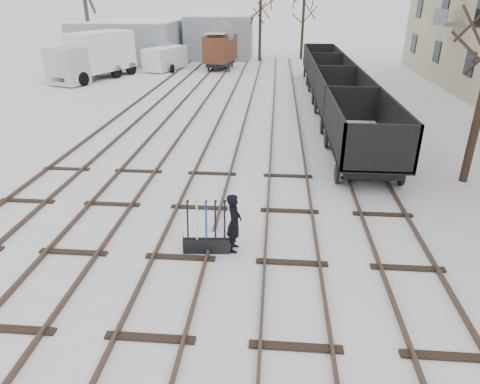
% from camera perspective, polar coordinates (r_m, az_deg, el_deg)
% --- Properties ---
extents(ground, '(120.00, 120.00, 0.00)m').
position_cam_1_polar(ground, '(11.83, -7.92, -8.75)').
color(ground, white).
rests_on(ground, ground).
extents(tracks, '(13.90, 52.00, 0.16)m').
position_cam_1_polar(tracks, '(24.25, -1.11, 9.47)').
color(tracks, black).
rests_on(tracks, ground).
extents(shed_left, '(10.00, 8.00, 4.10)m').
position_cam_1_polar(shed_left, '(48.33, -14.62, 18.81)').
color(shed_left, gray).
rests_on(shed_left, ground).
extents(shed_right, '(7.00, 6.00, 4.50)m').
position_cam_1_polar(shed_right, '(50.18, -2.73, 19.95)').
color(shed_right, gray).
rests_on(shed_right, ground).
extents(ground_frame, '(1.33, 0.52, 1.49)m').
position_cam_1_polar(ground_frame, '(11.95, -4.42, -6.58)').
color(ground_frame, black).
rests_on(ground_frame, ground).
extents(worker, '(0.41, 0.62, 1.70)m').
position_cam_1_polar(worker, '(11.66, -0.78, -4.14)').
color(worker, black).
rests_on(worker, ground).
extents(freight_wagon_a, '(2.57, 6.44, 2.63)m').
position_cam_1_polar(freight_wagon_a, '(18.40, 15.89, 6.51)').
color(freight_wagon_a, black).
rests_on(freight_wagon_a, ground).
extents(freight_wagon_b, '(2.57, 6.44, 2.63)m').
position_cam_1_polar(freight_wagon_b, '(24.49, 13.34, 11.22)').
color(freight_wagon_b, black).
rests_on(freight_wagon_b, ground).
extents(freight_wagon_c, '(2.57, 6.44, 2.63)m').
position_cam_1_polar(freight_wagon_c, '(30.71, 11.77, 14.03)').
color(freight_wagon_c, black).
rests_on(freight_wagon_c, ground).
extents(freight_wagon_d, '(2.57, 6.44, 2.63)m').
position_cam_1_polar(freight_wagon_d, '(36.98, 10.72, 15.88)').
color(freight_wagon_d, black).
rests_on(freight_wagon_d, ground).
extents(box_van_wagon, '(3.05, 4.72, 3.34)m').
position_cam_1_polar(box_van_wagon, '(42.36, -2.64, 18.64)').
color(box_van_wagon, black).
rests_on(box_van_wagon, ground).
extents(lorry, '(4.55, 8.57, 3.72)m').
position_cam_1_polar(lorry, '(38.96, -18.90, 16.82)').
color(lorry, black).
rests_on(lorry, ground).
extents(panel_van, '(3.44, 5.13, 2.08)m').
position_cam_1_polar(panel_van, '(42.48, -9.92, 17.16)').
color(panel_van, white).
rests_on(panel_van, ground).
extents(crane, '(1.81, 4.69, 7.89)m').
position_cam_1_polar(crane, '(48.33, -19.20, 18.30)').
color(crane, '#303135').
rests_on(crane, ground).
extents(tree_far_left, '(0.30, 0.30, 6.04)m').
position_cam_1_polar(tree_far_left, '(48.00, 2.69, 20.65)').
color(tree_far_left, black).
rests_on(tree_far_left, ground).
extents(tree_far_right, '(0.30, 0.30, 6.20)m').
position_cam_1_polar(tree_far_right, '(49.88, 8.34, 20.68)').
color(tree_far_right, black).
rests_on(tree_far_right, ground).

